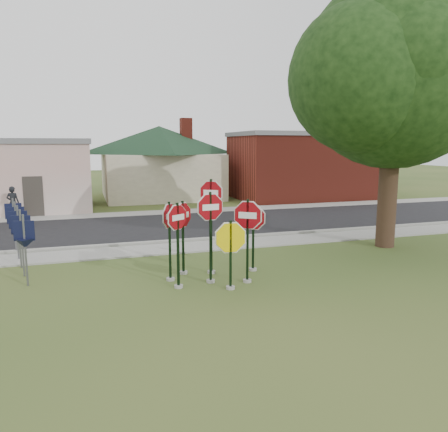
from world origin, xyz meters
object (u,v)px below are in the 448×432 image
object	(u,v)px
stop_sign_center	(210,224)
oak_tree	(395,74)
stop_sign_left	(178,235)
pedestrian	(13,203)
stop_sign_yellow	(231,247)

from	to	relation	value
stop_sign_center	oak_tree	world-z (taller)	oak_tree
stop_sign_center	oak_tree	size ratio (longest dim) A/B	0.26
stop_sign_left	pedestrian	xyz separation A→B (m)	(-5.84, 13.15, -0.55)
stop_sign_left	pedestrian	size ratio (longest dim) A/B	1.42
stop_sign_yellow	oak_tree	bearing A→B (deg)	22.27
stop_sign_center	pedestrian	bearing A→B (deg)	117.68
stop_sign_center	stop_sign_yellow	distance (m)	0.94
stop_sign_left	oak_tree	distance (m)	10.18
stop_sign_left	stop_sign_center	bearing A→B (deg)	10.86
stop_sign_yellow	oak_tree	size ratio (longest dim) A/B	0.19
stop_sign_left	pedestrian	world-z (taller)	stop_sign_left
pedestrian	stop_sign_center	bearing A→B (deg)	131.80
oak_tree	pedestrian	bearing A→B (deg)	143.39
stop_sign_center	stop_sign_left	xyz separation A→B (m)	(-0.96, -0.18, -0.20)
stop_sign_yellow	pedestrian	world-z (taller)	stop_sign_yellow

